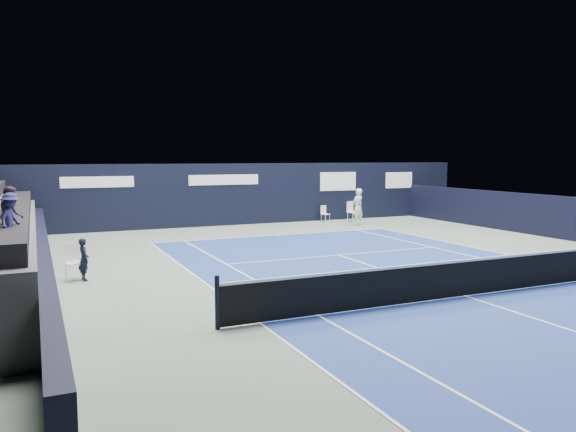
% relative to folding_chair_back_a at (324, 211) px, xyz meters
% --- Properties ---
extents(ground, '(48.00, 48.00, 0.00)m').
position_rel_folding_chair_back_a_xyz_m(ground, '(-4.42, -13.79, -0.57)').
color(ground, slate).
rests_on(ground, ground).
extents(court_surface, '(10.97, 23.77, 0.01)m').
position_rel_folding_chair_back_a_xyz_m(court_surface, '(-4.42, -15.79, -0.56)').
color(court_surface, navy).
rests_on(court_surface, ground).
extents(enclosure_wall_right, '(0.30, 22.00, 1.80)m').
position_rel_folding_chair_back_a_xyz_m(enclosure_wall_right, '(6.08, -9.79, 0.33)').
color(enclosure_wall_right, black).
rests_on(enclosure_wall_right, ground).
extents(folding_chair_back_a, '(0.45, 0.47, 0.85)m').
position_rel_folding_chair_back_a_xyz_m(folding_chair_back_a, '(0.00, 0.00, 0.00)').
color(folding_chair_back_a, silver).
rests_on(folding_chair_back_a, ground).
extents(folding_chair_back_b, '(0.59, 0.57, 1.07)m').
position_rel_folding_chair_back_a_xyz_m(folding_chair_back_b, '(1.31, -0.66, 0.05)').
color(folding_chair_back_b, white).
rests_on(folding_chair_back_b, ground).
extents(line_judge_chair, '(0.53, 0.52, 1.03)m').
position_rel_folding_chair_back_a_xyz_m(line_judge_chair, '(-13.14, -9.72, 0.02)').
color(line_judge_chair, white).
rests_on(line_judge_chair, ground).
extents(line_judge, '(0.37, 0.48, 1.19)m').
position_rel_folding_chair_back_a_xyz_m(line_judge, '(-12.89, -9.94, 0.03)').
color(line_judge, black).
rests_on(line_judge, ground).
extents(court_markings, '(11.03, 23.83, 0.00)m').
position_rel_folding_chair_back_a_xyz_m(court_markings, '(-4.42, -15.79, -0.56)').
color(court_markings, white).
rests_on(court_markings, court_surface).
extents(tennis_net, '(12.90, 0.10, 1.10)m').
position_rel_folding_chair_back_a_xyz_m(tennis_net, '(-4.42, -15.79, -0.06)').
color(tennis_net, black).
rests_on(tennis_net, ground).
extents(back_sponsor_wall, '(26.00, 0.63, 3.10)m').
position_rel_folding_chair_back_a_xyz_m(back_sponsor_wall, '(-4.42, 0.71, 0.99)').
color(back_sponsor_wall, black).
rests_on(back_sponsor_wall, ground).
extents(side_barrier_left, '(0.33, 22.00, 1.20)m').
position_rel_folding_chair_back_a_xyz_m(side_barrier_left, '(-13.92, -9.81, 0.03)').
color(side_barrier_left, black).
rests_on(side_barrier_left, ground).
extents(tennis_player, '(0.79, 0.94, 1.85)m').
position_rel_folding_chair_back_a_xyz_m(tennis_player, '(0.78, -2.16, 0.36)').
color(tennis_player, white).
rests_on(tennis_player, ground).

